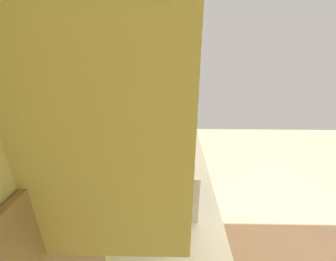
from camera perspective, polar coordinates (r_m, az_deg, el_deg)
name	(u,v)px	position (r m, az deg, el deg)	size (l,w,h in m)	color
ground_plane	(293,240)	(2.84, 30.63, -24.17)	(6.28, 6.28, 0.00)	tan
wall_back	(128,111)	(1.76, -10.75, 5.06)	(4.05, 0.12, 2.83)	#DDD788
counter_run	(171,235)	(1.94, 0.79, -26.33)	(3.19, 0.63, 0.93)	#E7CF75
upper_cabinets	(150,57)	(1.29, -4.87, 19.09)	(1.91, 0.34, 0.74)	#DECE76
oven_range	(174,138)	(3.51, 1.57, -1.99)	(0.65, 0.68, 1.11)	black
microwave	(169,178)	(1.47, 0.18, -12.58)	(0.48, 0.37, 0.31)	white
bowl	(180,155)	(1.98, 3.33, -6.69)	(0.19, 0.19, 0.07)	#4C8CBF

